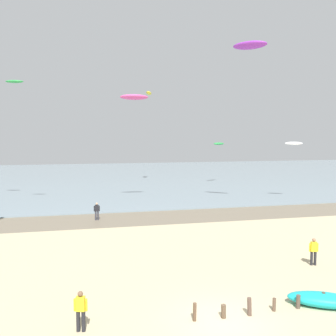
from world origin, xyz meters
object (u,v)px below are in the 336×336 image
(person_mid_beach, at_px, (81,310))
(kite_aloft_2, at_px, (134,97))
(person_by_waterline, at_px, (97,211))
(kite_aloft_3, at_px, (294,143))
(kite_aloft_6, at_px, (219,144))
(grounded_kite, at_px, (324,300))
(kite_aloft_4, at_px, (149,93))
(kite_aloft_7, at_px, (250,45))
(person_nearest_camera, at_px, (314,251))
(kite_aloft_1, at_px, (14,81))

(person_mid_beach, relative_size, kite_aloft_2, 0.53)
(person_by_waterline, distance_m, kite_aloft_3, 25.67)
(person_by_waterline, distance_m, kite_aloft_6, 31.16)
(person_by_waterline, relative_size, kite_aloft_2, 0.53)
(grounded_kite, distance_m, kite_aloft_2, 30.91)
(kite_aloft_2, xyz_separation_m, kite_aloft_4, (4.65, 17.09, 2.51))
(person_mid_beach, xyz_separation_m, kite_aloft_7, (17.05, 20.93, 16.46))
(person_nearest_camera, xyz_separation_m, kite_aloft_1, (-21.04, 22.71, 12.96))
(person_mid_beach, height_order, kite_aloft_2, kite_aloft_2)
(person_nearest_camera, relative_size, kite_aloft_4, 0.61)
(kite_aloft_1, xyz_separation_m, kite_aloft_3, (32.47, -1.53, -6.72))
(grounded_kite, xyz_separation_m, kite_aloft_2, (-5.26, 27.91, 12.21))
(kite_aloft_4, bearing_deg, person_mid_beach, -2.64)
(person_nearest_camera, distance_m, person_by_waterline, 20.14)
(person_by_waterline, distance_m, kite_aloft_4, 29.67)
(person_nearest_camera, distance_m, kite_aloft_4, 42.49)
(kite_aloft_6, bearing_deg, kite_aloft_4, -41.50)
(person_mid_beach, height_order, kite_aloft_3, kite_aloft_3)
(kite_aloft_2, bearing_deg, grounded_kite, -75.82)
(kite_aloft_4, bearing_deg, kite_aloft_3, 49.24)
(person_nearest_camera, height_order, kite_aloft_2, kite_aloft_2)
(kite_aloft_1, bearing_deg, person_mid_beach, -65.04)
(person_by_waterline, bearing_deg, grounded_kite, -64.36)
(person_mid_beach, relative_size, kite_aloft_4, 0.61)
(kite_aloft_2, distance_m, kite_aloft_6, 22.88)
(person_mid_beach, bearing_deg, kite_aloft_2, 77.94)
(person_by_waterline, distance_m, grounded_kite, 22.88)
(kite_aloft_1, bearing_deg, kite_aloft_2, 11.31)
(person_mid_beach, relative_size, person_by_waterline, 1.00)
(grounded_kite, height_order, kite_aloft_1, kite_aloft_1)
(person_nearest_camera, bearing_deg, kite_aloft_4, 95.05)
(kite_aloft_3, relative_size, kite_aloft_6, 0.82)
(kite_aloft_2, bearing_deg, kite_aloft_7, -27.60)
(kite_aloft_2, bearing_deg, person_by_waterline, -118.96)
(person_by_waterline, distance_m, kite_aloft_2, 14.48)
(person_nearest_camera, xyz_separation_m, grounded_kite, (-2.92, -5.09, -0.59))
(kite_aloft_3, bearing_deg, person_mid_beach, -110.36)
(person_nearest_camera, relative_size, kite_aloft_3, 0.81)
(person_by_waterline, relative_size, kite_aloft_7, 0.48)
(person_by_waterline, xyz_separation_m, kite_aloft_3, (24.25, 5.64, 6.25))
(person_mid_beach, height_order, kite_aloft_1, kite_aloft_1)
(kite_aloft_2, xyz_separation_m, kite_aloft_6, (16.11, 15.20, -5.73))
(grounded_kite, height_order, kite_aloft_2, kite_aloft_2)
(grounded_kite, distance_m, kite_aloft_7, 27.82)
(grounded_kite, distance_m, kite_aloft_1, 35.84)
(grounded_kite, bearing_deg, kite_aloft_7, 101.84)
(person_by_waterline, distance_m, kite_aloft_1, 16.94)
(person_by_waterline, relative_size, kite_aloft_1, 0.90)
(person_by_waterline, xyz_separation_m, kite_aloft_6, (20.75, 22.49, 5.89))
(kite_aloft_1, height_order, kite_aloft_6, kite_aloft_1)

